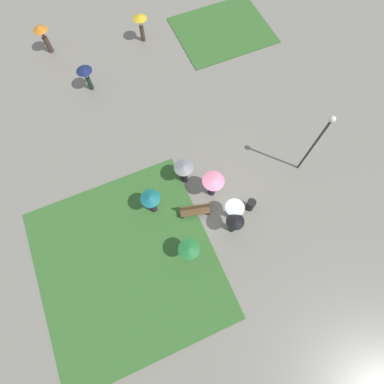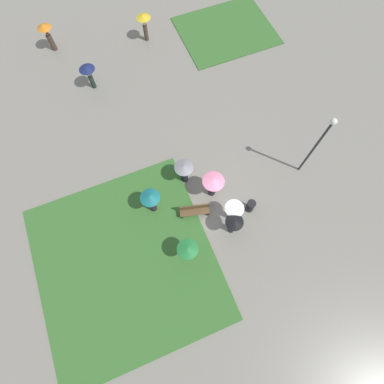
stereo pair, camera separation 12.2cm
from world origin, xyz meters
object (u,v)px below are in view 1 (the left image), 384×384
(crowd_person_white, at_px, (234,209))
(lone_walker_mid_plaza, at_px, (85,74))
(crowd_person_black, at_px, (234,223))
(crowd_person_pink, at_px, (213,183))
(park_bench, at_px, (195,210))
(trash_bin, at_px, (250,205))
(crowd_person_green, at_px, (189,250))
(lone_walker_near_lawn, at_px, (140,22))
(lamp_post, at_px, (318,139))
(crowd_person_teal, at_px, (151,201))
(lone_walker_far_path, at_px, (43,35))
(crowd_person_grey, at_px, (184,171))

(crowd_person_white, distance_m, lone_walker_mid_plaza, 12.63)
(crowd_person_black, distance_m, crowd_person_pink, 2.41)
(park_bench, xyz_separation_m, crowd_person_white, (1.77, -1.01, 0.88))
(trash_bin, xyz_separation_m, crowd_person_green, (-4.14, -1.10, 0.85))
(lone_walker_near_lawn, bearing_deg, crowd_person_black, 48.63)
(park_bench, bearing_deg, crowd_person_white, -14.85)
(crowd_person_green, relative_size, lone_walker_near_lawn, 0.87)
(lamp_post, relative_size, crowd_person_black, 2.78)
(crowd_person_white, relative_size, crowd_person_teal, 0.90)
(crowd_person_green, distance_m, crowd_person_pink, 3.80)
(crowd_person_white, bearing_deg, lone_walker_far_path, -145.73)
(crowd_person_grey, height_order, lone_walker_far_path, lone_walker_far_path)
(crowd_person_green, bearing_deg, lone_walker_far_path, 70.92)
(crowd_person_pink, bearing_deg, lone_walker_mid_plaza, 161.03)
(crowd_person_green, height_order, lone_walker_near_lawn, lone_walker_near_lawn)
(crowd_person_white, bearing_deg, lone_walker_near_lawn, -167.36)
(crowd_person_grey, bearing_deg, crowd_person_teal, 39.86)
(lamp_post, height_order, crowd_person_grey, lamp_post)
(crowd_person_grey, height_order, crowd_person_teal, crowd_person_teal)
(trash_bin, xyz_separation_m, crowd_person_pink, (-1.55, 1.68, 0.83))
(crowd_person_grey, distance_m, lone_walker_far_path, 13.85)
(park_bench, xyz_separation_m, trash_bin, (2.92, -0.94, -0.01))
(crowd_person_grey, relative_size, lone_walker_far_path, 0.87)
(trash_bin, height_order, crowd_person_teal, crowd_person_teal)
(lone_walker_far_path, height_order, lone_walker_near_lawn, lone_walker_far_path)
(crowd_person_grey, relative_size, lone_walker_near_lawn, 0.89)
(crowd_person_white, distance_m, crowd_person_teal, 4.33)
(crowd_person_black, bearing_deg, crowd_person_grey, -53.00)
(crowd_person_grey, bearing_deg, lone_walker_far_path, -54.48)
(crowd_person_pink, xyz_separation_m, lone_walker_far_path, (-5.89, 14.38, 0.09))
(crowd_person_teal, xyz_separation_m, crowd_person_black, (3.47, -2.76, -0.14))
(crowd_person_teal, bearing_deg, lamp_post, 99.88)
(lone_walker_mid_plaza, bearing_deg, park_bench, 20.87)
(lamp_post, bearing_deg, lone_walker_near_lawn, 110.14)
(crowd_person_teal, distance_m, crowd_person_black, 4.44)
(crowd_person_pink, height_order, lone_walker_near_lawn, lone_walker_near_lawn)
(crowd_person_teal, xyz_separation_m, lone_walker_near_lawn, (3.87, 12.43, 0.05))
(lone_walker_near_lawn, bearing_deg, park_bench, 42.31)
(lone_walker_near_lawn, bearing_deg, crowd_person_grey, 42.11)
(trash_bin, bearing_deg, crowd_person_pink, 132.72)
(crowd_person_green, bearing_deg, lone_walker_near_lawn, 48.86)
(crowd_person_teal, bearing_deg, crowd_person_black, 67.39)
(trash_bin, bearing_deg, crowd_person_green, -165.13)
(crowd_person_white, relative_size, lone_walker_far_path, 0.90)
(crowd_person_green, bearing_deg, trash_bin, -15.11)
(lamp_post, relative_size, crowd_person_white, 2.75)
(crowd_person_pink, bearing_deg, lone_walker_far_path, 160.59)
(crowd_person_green, bearing_deg, crowd_person_grey, 40.60)
(lone_walker_near_lawn, bearing_deg, crowd_person_teal, 32.84)
(lone_walker_far_path, bearing_deg, crowd_person_pink, 93.12)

